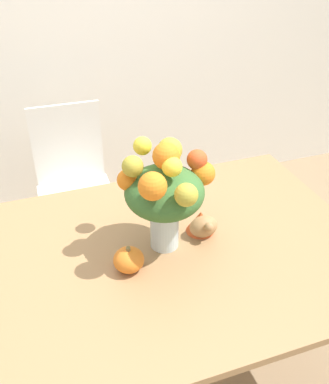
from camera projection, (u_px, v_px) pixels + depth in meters
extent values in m
plane|color=#8E7556|center=(171.00, 364.00, 2.17)|extent=(12.00, 12.00, 0.00)
cube|color=white|center=(81.00, 6.00, 2.68)|extent=(8.00, 0.06, 2.70)
cube|color=#9E754C|center=(173.00, 252.00, 1.78)|extent=(1.55, 1.14, 0.03)
cylinder|color=#9E754C|center=(258.00, 218.00, 2.58)|extent=(0.06, 0.06, 0.69)
cylinder|color=silver|center=(164.00, 225.00, 1.75)|extent=(0.11, 0.11, 0.19)
cylinder|color=silver|center=(164.00, 235.00, 1.77)|extent=(0.10, 0.10, 0.10)
cylinder|color=#38662D|center=(170.00, 216.00, 1.73)|extent=(0.01, 0.01, 0.25)
cylinder|color=#38662D|center=(164.00, 214.00, 1.74)|extent=(0.00, 0.01, 0.25)
cylinder|color=#38662D|center=(159.00, 216.00, 1.73)|extent=(0.01, 0.01, 0.25)
cylinder|color=#38662D|center=(161.00, 220.00, 1.71)|extent=(0.01, 0.00, 0.25)
cylinder|color=#38662D|center=(168.00, 220.00, 1.71)|extent=(0.00, 0.00, 0.25)
ellipsoid|color=#38662D|center=(164.00, 192.00, 1.66)|extent=(0.30, 0.30, 0.18)
sphere|color=orange|center=(203.00, 173.00, 1.70)|extent=(0.09, 0.09, 0.09)
sphere|color=yellow|center=(167.00, 155.00, 1.65)|extent=(0.10, 0.10, 0.10)
sphere|color=orange|center=(128.00, 180.00, 1.64)|extent=(0.08, 0.08, 0.08)
sphere|color=orange|center=(166.00, 156.00, 1.56)|extent=(0.10, 0.10, 0.10)
sphere|color=#AD9E33|center=(186.00, 195.00, 1.50)|extent=(0.08, 0.08, 0.08)
sphere|color=yellow|center=(172.00, 167.00, 1.53)|extent=(0.07, 0.07, 0.07)
sphere|color=orange|center=(153.00, 186.00, 1.48)|extent=(0.10, 0.10, 0.10)
sphere|color=yellow|center=(142.00, 146.00, 1.69)|extent=(0.07, 0.07, 0.07)
sphere|color=#D64C23|center=(197.00, 160.00, 1.68)|extent=(0.08, 0.08, 0.08)
sphere|color=#AD9E33|center=(170.00, 150.00, 1.67)|extent=(0.09, 0.09, 0.09)
sphere|color=#AD9E33|center=(133.00, 166.00, 1.57)|extent=(0.08, 0.08, 0.08)
ellipsoid|color=orange|center=(129.00, 260.00, 1.65)|extent=(0.11, 0.11, 0.09)
cylinder|color=brown|center=(128.00, 250.00, 1.63)|extent=(0.02, 0.02, 0.02)
ellipsoid|color=#A87A4C|center=(204.00, 226.00, 1.82)|extent=(0.12, 0.09, 0.09)
cone|color=#C64C23|center=(200.00, 221.00, 1.85)|extent=(0.12, 0.12, 0.10)
sphere|color=#A87A4C|center=(209.00, 227.00, 1.77)|extent=(0.04, 0.04, 0.04)
cube|color=white|center=(77.00, 199.00, 2.56)|extent=(0.43, 0.43, 0.02)
cylinder|color=white|center=(56.00, 255.00, 2.50)|extent=(0.04, 0.04, 0.44)
cylinder|color=white|center=(116.00, 243.00, 2.59)|extent=(0.04, 0.04, 0.44)
cylinder|color=white|center=(50.00, 220.00, 2.77)|extent=(0.04, 0.04, 0.44)
cylinder|color=white|center=(104.00, 210.00, 2.86)|extent=(0.04, 0.04, 0.44)
cube|color=white|center=(67.00, 144.00, 2.58)|extent=(0.40, 0.03, 0.48)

